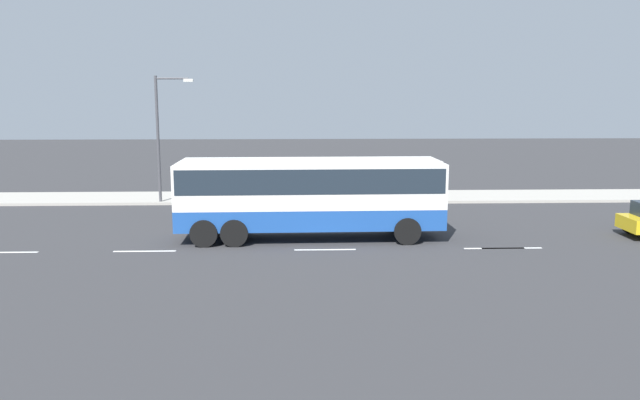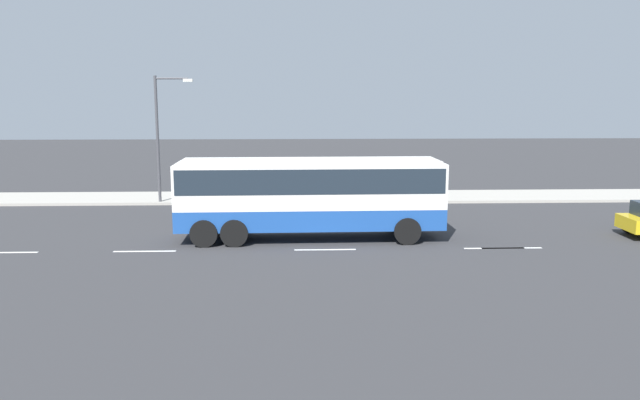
% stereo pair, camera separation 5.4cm
% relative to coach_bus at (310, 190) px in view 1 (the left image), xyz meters
% --- Properties ---
extents(ground_plane, '(120.00, 120.00, 0.00)m').
position_rel_coach_bus_xyz_m(ground_plane, '(-0.43, 0.97, -2.08)').
color(ground_plane, '#333335').
extents(sidewalk_curb, '(80.00, 4.00, 0.15)m').
position_rel_coach_bus_xyz_m(sidewalk_curb, '(-0.43, 10.48, -2.00)').
color(sidewalk_curb, '#A8A399').
rests_on(sidewalk_curb, ground_plane).
extents(lane_centreline, '(35.58, 0.16, 0.01)m').
position_rel_coach_bus_xyz_m(lane_centreline, '(-0.65, -1.87, -2.07)').
color(lane_centreline, white).
rests_on(lane_centreline, ground_plane).
extents(coach_bus, '(10.98, 2.77, 3.35)m').
position_rel_coach_bus_xyz_m(coach_bus, '(0.00, 0.00, 0.00)').
color(coach_bus, '#1E4C9E').
rests_on(coach_bus, ground_plane).
extents(pedestrian_near_curb, '(0.32, 0.32, 1.65)m').
position_rel_coach_bus_xyz_m(pedestrian_near_curb, '(2.85, 9.96, -0.98)').
color(pedestrian_near_curb, black).
rests_on(pedestrian_near_curb, sidewalk_curb).
extents(pedestrian_at_crossing, '(0.32, 0.32, 1.69)m').
position_rel_coach_bus_xyz_m(pedestrian_at_crossing, '(1.57, 8.93, -0.95)').
color(pedestrian_at_crossing, brown).
rests_on(pedestrian_at_crossing, sidewalk_curb).
extents(street_lamp, '(2.08, 0.24, 6.84)m').
position_rel_coach_bus_xyz_m(street_lamp, '(-7.88, 8.85, 2.05)').
color(street_lamp, '#47474C').
rests_on(street_lamp, sidewalk_curb).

